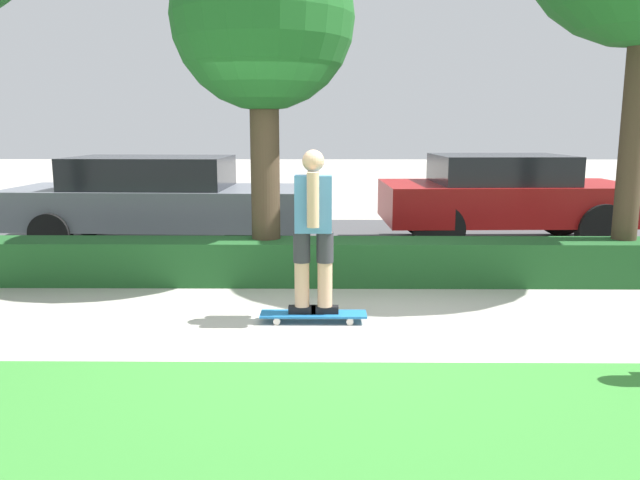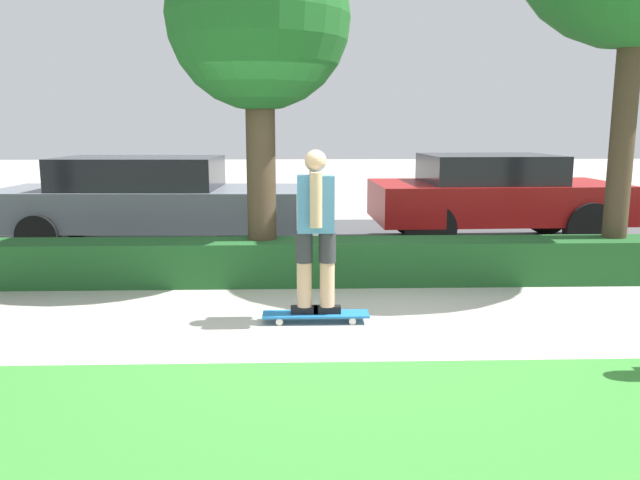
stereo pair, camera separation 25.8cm
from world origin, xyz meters
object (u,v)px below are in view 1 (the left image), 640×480
(skateboard, at_px, (313,315))
(parked_car_middle, at_px, (504,196))
(tree_mid, at_px, (263,22))
(skater_person, at_px, (313,228))
(parked_car_front, at_px, (159,199))

(skateboard, height_order, parked_car_middle, parked_car_middle)
(tree_mid, bearing_deg, parked_car_middle, 34.11)
(skateboard, height_order, skater_person, skater_person)
(skater_person, xyz_separation_m, parked_car_middle, (2.92, 4.05, -0.14))
(tree_mid, xyz_separation_m, parked_car_front, (-1.92, 2.35, -2.29))
(tree_mid, distance_m, parked_car_front, 3.80)
(skater_person, xyz_separation_m, tree_mid, (-0.60, 1.66, 2.10))
(skateboard, distance_m, parked_car_middle, 5.04)
(parked_car_middle, bearing_deg, skateboard, -127.90)
(skateboard, distance_m, tree_mid, 3.43)
(skateboard, xyz_separation_m, tree_mid, (-0.60, 1.66, 2.94))
(skateboard, relative_size, parked_car_middle, 0.26)
(skateboard, distance_m, skater_person, 0.84)
(skateboard, height_order, parked_car_front, parked_car_front)
(tree_mid, height_order, parked_car_middle, tree_mid)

